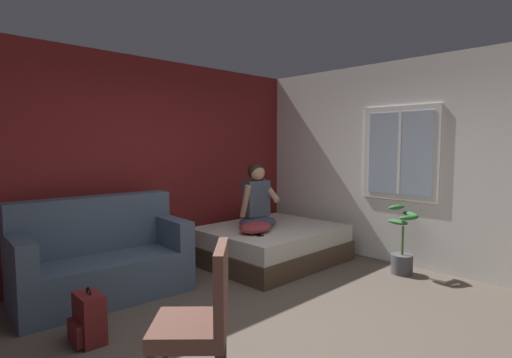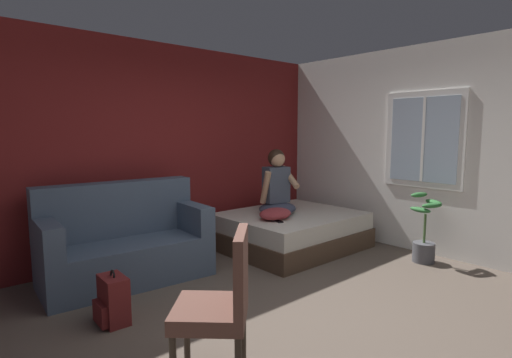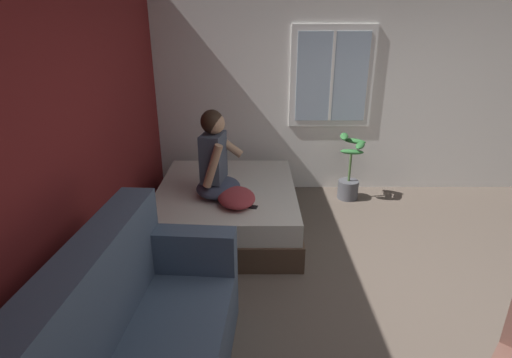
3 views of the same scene
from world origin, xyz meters
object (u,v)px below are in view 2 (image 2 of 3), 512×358
side_chair (221,300)px  person_seated (277,188)px  backpack (113,301)px  throw_pillow (275,214)px  cell_phone (279,221)px  couch (125,243)px  bed (291,231)px  potted_plant (424,238)px

side_chair → person_seated: size_ratio=1.12×
backpack → throw_pillow: (2.28, 0.40, 0.36)m
side_chair → throw_pillow: side_chair is taller
side_chair → backpack: side_chair is taller
person_seated → cell_phone: (-0.30, -0.34, -0.35)m
cell_phone → person_seated: bearing=64.4°
couch → backpack: couch is taller
couch → person_seated: 2.08m
person_seated → backpack: bearing=-166.3°
bed → cell_phone: size_ratio=12.50×
bed → side_chair: side_chair is taller
couch → side_chair: couch is taller
throw_pillow → cell_phone: throw_pillow is taller
bed → couch: bearing=170.5°
person_seated → cell_phone: person_seated is taller
throw_pillow → potted_plant: potted_plant is taller
side_chair → cell_phone: side_chair is taller
backpack → throw_pillow: bearing=10.0°
bed → person_seated: bearing=155.8°
side_chair → potted_plant: size_ratio=1.15×
cell_phone → side_chair: bearing=-127.3°
bed → throw_pillow: bearing=-163.4°
side_chair → person_seated: bearing=38.7°
backpack → potted_plant: (3.47, -0.98, 0.11)m
side_chair → cell_phone: bearing=36.9°
cell_phone → potted_plant: size_ratio=0.17×
side_chair → person_seated: (2.28, 1.83, 0.30)m
couch → cell_phone: size_ratio=12.21×
bed → person_seated: (-0.19, 0.09, 0.60)m
bed → backpack: size_ratio=3.93×
bed → side_chair: (-2.47, -1.74, 0.30)m
backpack → potted_plant: 3.61m
couch → potted_plant: couch is taller
person_seated → potted_plant: size_ratio=1.03×
throw_pillow → couch: bearing=164.4°
couch → throw_pillow: size_ratio=3.66×
person_seated → cell_phone: 0.58m
throw_pillow → backpack: bearing=-170.0°
bed → side_chair: 3.04m
side_chair → cell_phone: size_ratio=6.81×
bed → potted_plant: bearing=-62.9°
person_seated → side_chair: bearing=-141.3°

